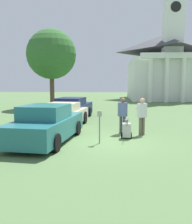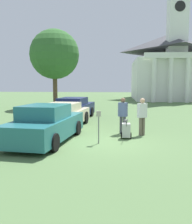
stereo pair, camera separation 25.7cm
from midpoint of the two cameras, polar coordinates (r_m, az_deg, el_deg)
The scene contains 10 objects.
ground_plane at distance 10.59m, azimuth 1.28°, elevation -6.82°, with size 120.00×120.00×0.00m, color #517042.
parked_car_teal at distance 10.75m, azimuth -11.85°, elevation -2.87°, with size 2.46×5.12×1.56m.
parked_car_cream at distance 14.06m, azimuth -8.13°, elevation -0.83°, with size 2.40×5.02×1.38m.
parked_car_navy at distance 17.16m, azimuth -5.98°, elevation 0.68°, with size 2.44×5.41×1.49m.
parking_meter at distance 10.12m, azimuth 0.09°, elevation -2.05°, with size 0.18×0.09×1.34m.
person_worker at distance 12.17m, azimuth 5.50°, elevation -0.28°, with size 0.47×0.37×1.76m.
person_supervisor at distance 11.94m, azimuth 9.87°, elevation -0.48°, with size 0.47×0.39×1.76m.
equipment_cart at distance 11.20m, azimuth 6.32°, elevation -4.10°, with size 0.47×0.99×1.00m.
church at distance 40.36m, azimuth 15.22°, elevation 10.68°, with size 10.67×14.32×22.83m.
shade_tree at distance 25.45m, azimuth -10.44°, elevation 12.82°, with size 4.86×4.86×7.72m.
Camera 1 is at (0.28, -10.31, 2.45)m, focal length 40.00 mm.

